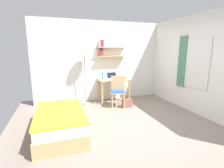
{
  "coord_description": "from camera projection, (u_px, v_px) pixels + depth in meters",
  "views": [
    {
      "loc": [
        -1.5,
        -3.34,
        1.7
      ],
      "look_at": [
        -0.19,
        0.51,
        0.85
      ],
      "focal_mm": 26.7,
      "sensor_mm": 36.0,
      "label": 1
    }
  ],
  "objects": [
    {
      "name": "wall_right",
      "position": [
        199.0,
        65.0,
        4.31
      ],
      "size": [
        0.1,
        4.4,
        2.6
      ],
      "color": "white",
      "rests_on": "ground_plane"
    },
    {
      "name": "ground_plane",
      "position": [
        126.0,
        123.0,
        3.92
      ],
      "size": [
        5.28,
        5.28,
        0.0
      ],
      "primitive_type": "plane",
      "color": "gray"
    },
    {
      "name": "wall_back",
      "position": [
        103.0,
        61.0,
        5.53
      ],
      "size": [
        4.4,
        0.27,
        2.6
      ],
      "color": "white",
      "rests_on": "ground_plane"
    },
    {
      "name": "desk_chair",
      "position": [
        118.0,
        90.0,
        4.99
      ],
      "size": [
        0.51,
        0.48,
        0.92
      ],
      "color": "tan",
      "rests_on": "ground_plane"
    },
    {
      "name": "book_stack",
      "position": [
        123.0,
        78.0,
        5.55
      ],
      "size": [
        0.19,
        0.23,
        0.05
      ],
      "color": "#333338",
      "rests_on": "desk"
    },
    {
      "name": "handbag",
      "position": [
        127.0,
        103.0,
        4.97
      ],
      "size": [
        0.3,
        0.13,
        0.4
      ],
      "color": "#99564C",
      "rests_on": "ground_plane"
    },
    {
      "name": "laptop",
      "position": [
        112.0,
        77.0,
        5.46
      ],
      "size": [
        0.35,
        0.24,
        0.22
      ],
      "color": "#B7BABF",
      "rests_on": "desk"
    },
    {
      "name": "standing_lamp",
      "position": [
        84.0,
        55.0,
        4.98
      ],
      "size": [
        0.4,
        0.4,
        1.75
      ],
      "color": "#B2A893",
      "rests_on": "ground_plane"
    },
    {
      "name": "desk",
      "position": [
        114.0,
        83.0,
        5.46
      ],
      "size": [
        1.0,
        0.58,
        0.75
      ],
      "color": "tan",
      "rests_on": "ground_plane"
    },
    {
      "name": "bed",
      "position": [
        60.0,
        119.0,
        3.55
      ],
      "size": [
        0.93,
        1.93,
        0.54
      ],
      "color": "tan",
      "rests_on": "ground_plane"
    },
    {
      "name": "water_bottle",
      "position": [
        103.0,
        76.0,
        5.36
      ],
      "size": [
        0.06,
        0.06,
        0.24
      ],
      "primitive_type": "cylinder",
      "color": "#4C99DB",
      "rests_on": "desk"
    }
  ]
}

